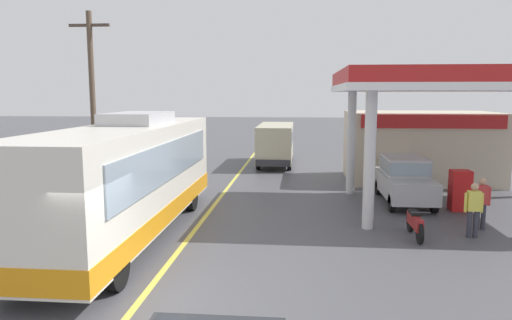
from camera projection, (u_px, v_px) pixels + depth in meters
name	position (u px, v px, depth m)	size (l,w,h in m)	color
ground	(247.00, 163.00, 29.37)	(120.00, 120.00, 0.00)	#4C4C51
lane_divider_stripe	(236.00, 177.00, 24.44)	(0.16, 50.00, 0.01)	#D8CC4C
coach_bus_main	(129.00, 180.00, 14.01)	(2.60, 11.04, 3.69)	silver
gas_station_roadside	(431.00, 131.00, 21.15)	(9.10, 11.95, 5.10)	#B21E1E
car_at_pump	(404.00, 177.00, 18.53)	(1.70, 4.20, 1.82)	#B2B2B7
minibus_opposing_lane	(276.00, 141.00, 28.47)	(2.04, 6.13, 2.44)	#BFB799
motorcycle_parked_forecourt	(415.00, 223.00, 14.05)	(0.55, 1.80, 0.92)	black
pedestrian_near_pump	(474.00, 207.00, 13.94)	(0.55, 0.22, 1.66)	#33333F
pedestrian_by_shop	(481.00, 201.00, 14.81)	(0.55, 0.22, 1.66)	#33333F
utility_pole_roadside	(93.00, 98.00, 20.78)	(1.80, 0.24, 7.82)	brown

